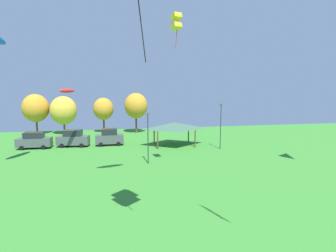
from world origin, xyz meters
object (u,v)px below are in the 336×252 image
parked_car_third_from_left (110,137)px  treeline_tree_2 (103,109)px  light_post_0 (148,135)px  treeline_tree_1 (64,110)px  park_pavilion (174,126)px  kite_flying_4 (176,22)px  parked_car_second_from_left (73,138)px  treeline_tree_0 (36,108)px  treeline_tree_3 (136,106)px  kite_flying_6 (67,91)px  light_post_1 (221,124)px  parked_car_leftmost (34,140)px

parked_car_third_from_left → treeline_tree_2: treeline_tree_2 is taller
light_post_0 → treeline_tree_1: bearing=120.0°
park_pavilion → treeline_tree_2: 18.81m
kite_flying_4 → parked_car_second_from_left: bearing=128.3°
treeline_tree_0 → treeline_tree_2: (12.68, -0.21, -0.31)m
light_post_0 → treeline_tree_1: treeline_tree_1 is taller
treeline_tree_3 → treeline_tree_2: bearing=165.6°
treeline_tree_2 → kite_flying_6: bearing=-101.7°
park_pavilion → light_post_1: bearing=-30.3°
parked_car_leftmost → treeline_tree_2: size_ratio=0.68×
kite_flying_6 → parked_car_third_from_left: bearing=41.8°
parked_car_second_from_left → treeline_tree_2: 13.93m
kite_flying_6 → treeline_tree_1: 18.01m
kite_flying_4 → treeline_tree_3: (-2.13, 27.03, -9.59)m
kite_flying_4 → light_post_1: size_ratio=0.50×
kite_flying_6 → parked_car_leftmost: bearing=142.7°
treeline_tree_3 → light_post_1: bearing=-56.8°
parked_car_leftmost → treeline_tree_0: size_ratio=0.61×
treeline_tree_1 → treeline_tree_2: size_ratio=1.05×
kite_flying_4 → parked_car_leftmost: kite_flying_4 is taller
parked_car_third_from_left → parked_car_second_from_left: bearing=178.0°
parked_car_second_from_left → kite_flying_6: bearing=-78.5°
kite_flying_4 → parked_car_second_from_left: 24.35m
light_post_0 → treeline_tree_1: size_ratio=0.82×
kite_flying_4 → parked_car_third_from_left: 22.03m
kite_flying_6 → treeline_tree_1: kite_flying_6 is taller
parked_car_third_from_left → parked_car_leftmost: bearing=179.7°
parked_car_second_from_left → light_post_0: (10.15, -11.28, 2.13)m
treeline_tree_2 → treeline_tree_3: bearing=-14.4°
parked_car_third_from_left → treeline_tree_0: size_ratio=0.55×
parked_car_leftmost → treeline_tree_0: treeline_tree_0 is taller
park_pavilion → light_post_0: bearing=-118.8°
park_pavilion → treeline_tree_3: 14.35m
kite_flying_6 → treeline_tree_1: (-3.90, 17.15, -3.88)m
parked_car_leftmost → treeline_tree_2: treeline_tree_2 is taller
park_pavilion → treeline_tree_0: size_ratio=0.95×
kite_flying_4 → parked_car_second_from_left: size_ratio=0.67×
treeline_tree_0 → treeline_tree_1: size_ratio=1.06×
light_post_0 → light_post_1: 12.56m
kite_flying_4 → parked_car_leftmost: size_ratio=0.69×
treeline_tree_1 → treeline_tree_3: treeline_tree_3 is taller
light_post_0 → treeline_tree_2: bearing=104.4°
parked_car_second_from_left → light_post_1: (21.36, -5.63, 2.44)m
kite_flying_6 → treeline_tree_0: bearing=117.1°
light_post_0 → treeline_tree_1: 27.53m
light_post_1 → parked_car_second_from_left: bearing=165.2°
parked_car_leftmost → kite_flying_4: bearing=-40.0°
kite_flying_4 → parked_car_third_from_left: (-7.06, 15.72, -13.72)m
treeline_tree_1 → treeline_tree_3: bearing=-5.3°
light_post_1 → treeline_tree_1: (-24.96, 18.18, 0.87)m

